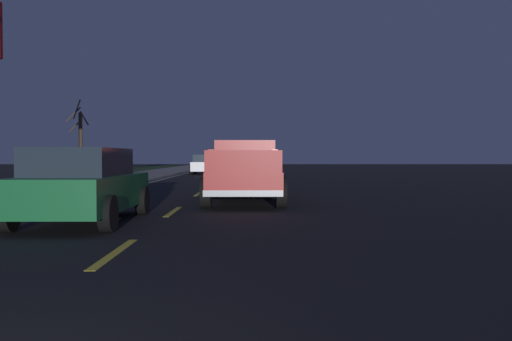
{
  "coord_description": "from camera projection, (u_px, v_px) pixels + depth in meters",
  "views": [
    {
      "loc": [
        -2.47,
        -1.91,
        1.36
      ],
      "look_at": [
        14.72,
        -2.11,
        0.92
      ],
      "focal_mm": 37.43,
      "sensor_mm": 36.0,
      "label": 1
    }
  ],
  "objects": [
    {
      "name": "ground",
      "position": [
        215.0,
        182.0,
        29.47
      ],
      "size": [
        144.0,
        144.0,
        0.0
      ],
      "primitive_type": "plane",
      "color": "black"
    },
    {
      "name": "sidewalk_shoulder",
      "position": [
        112.0,
        181.0,
        29.41
      ],
      "size": [
        108.0,
        4.0,
        0.12
      ],
      "primitive_type": "cube",
      "color": "gray",
      "rests_on": "ground"
    },
    {
      "name": "grass_verge",
      "position": [
        21.0,
        182.0,
        29.35
      ],
      "size": [
        108.0,
        6.0,
        0.01
      ],
      "primitive_type": "cube",
      "color": "#1E3819",
      "rests_on": "ground"
    },
    {
      "name": "lane_markings",
      "position": [
        174.0,
        180.0,
        31.34
      ],
      "size": [
        108.0,
        3.54,
        0.01
      ],
      "color": "yellow",
      "rests_on": "ground"
    },
    {
      "name": "pickup_truck",
      "position": [
        245.0,
        172.0,
        16.28
      ],
      "size": [
        5.43,
        2.3,
        1.87
      ],
      "color": "maroon",
      "rests_on": "ground"
    },
    {
      "name": "sedan_blue",
      "position": [
        247.0,
        165.0,
        39.94
      ],
      "size": [
        4.45,
        2.1,
        1.54
      ],
      "color": "navy",
      "rests_on": "ground"
    },
    {
      "name": "sedan_white",
      "position": [
        205.0,
        164.0,
        41.5
      ],
      "size": [
        4.41,
        2.04,
        1.54
      ],
      "color": "silver",
      "rests_on": "ground"
    },
    {
      "name": "sedan_black",
      "position": [
        248.0,
        171.0,
        22.52
      ],
      "size": [
        4.42,
        2.05,
        1.54
      ],
      "color": "black",
      "rests_on": "ground"
    },
    {
      "name": "sedan_green",
      "position": [
        83.0,
        185.0,
        11.02
      ],
      "size": [
        4.41,
        2.04,
        1.54
      ],
      "color": "#14592D",
      "rests_on": "ground"
    },
    {
      "name": "bare_tree_far",
      "position": [
        80.0,
        140.0,
        39.63
      ],
      "size": [
        1.66,
        1.53,
        5.67
      ],
      "color": "#423323",
      "rests_on": "ground"
    }
  ]
}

